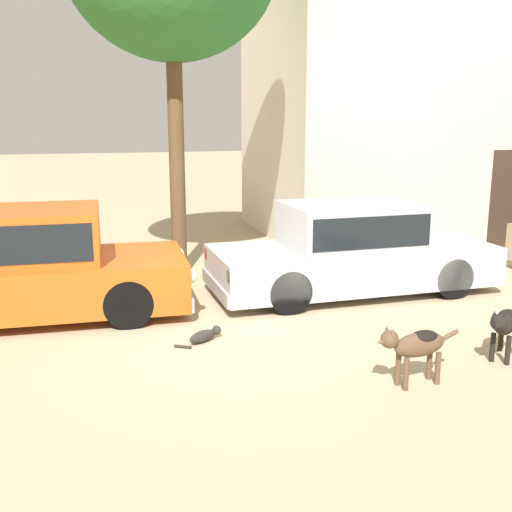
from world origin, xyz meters
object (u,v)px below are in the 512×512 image
at_px(stray_dog_spotted, 505,323).
at_px(stray_cat, 204,336).
at_px(parked_sedan_second, 352,249).
at_px(parked_sedan_nearest, 32,265).
at_px(stray_dog_tan, 415,345).

bearing_deg(stray_dog_spotted, stray_cat, -64.45).
bearing_deg(parked_sedan_second, parked_sedan_nearest, 178.41).
bearing_deg(stray_cat, stray_dog_spotted, -53.87).
height_order(stray_dog_tan, stray_cat, stray_dog_tan).
bearing_deg(stray_dog_spotted, parked_sedan_nearest, -70.14).
xyz_separation_m(parked_sedan_second, stray_cat, (-2.71, -1.62, -0.63)).
relative_size(stray_dog_spotted, stray_cat, 1.29).
xyz_separation_m(stray_dog_spotted, stray_dog_tan, (-1.38, -0.38, 0.01)).
height_order(parked_sedan_nearest, parked_sedan_second, parked_sedan_nearest).
height_order(parked_sedan_nearest, stray_dog_tan, parked_sedan_nearest).
xyz_separation_m(parked_sedan_nearest, stray_dog_spotted, (5.43, -3.09, -0.31)).
height_order(parked_sedan_nearest, stray_cat, parked_sedan_nearest).
bearing_deg(stray_dog_tan, stray_cat, -50.96).
distance_m(parked_sedan_nearest, stray_dog_tan, 5.34).
height_order(parked_sedan_second, stray_cat, parked_sedan_second).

